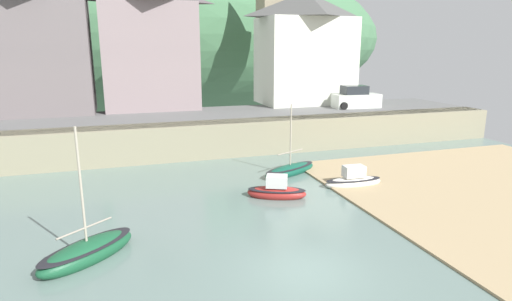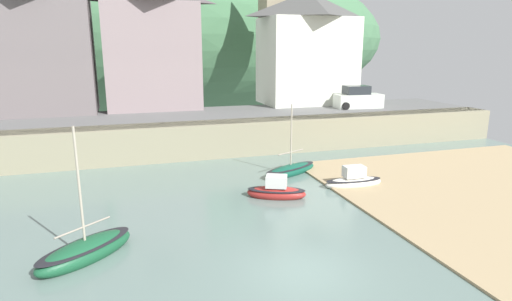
{
  "view_description": "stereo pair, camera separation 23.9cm",
  "coord_description": "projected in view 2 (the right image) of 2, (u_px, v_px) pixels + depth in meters",
  "views": [
    {
      "loc": [
        -5.67,
        -12.08,
        7.53
      ],
      "look_at": [
        1.24,
        9.32,
        2.07
      ],
      "focal_mm": 29.63,
      "sensor_mm": 36.0,
      "label": 1
    },
    {
      "loc": [
        -5.44,
        -12.15,
        7.53
      ],
      "look_at": [
        1.24,
        9.32,
        2.07
      ],
      "focal_mm": 29.63,
      "sensor_mm": 36.0,
      "label": 2
    }
  ],
  "objects": [
    {
      "name": "quay_seawall",
      "position": [
        206.0,
        136.0,
        30.54
      ],
      "size": [
        48.0,
        9.4,
        2.4
      ],
      "color": "gray",
      "rests_on": "ground"
    },
    {
      "name": "hillside_backdrop",
      "position": [
        132.0,
        38.0,
        62.61
      ],
      "size": [
        80.0,
        44.0,
        25.81
      ],
      "color": "#43714B",
      "rests_on": "ground"
    },
    {
      "name": "waterfront_building_left",
      "position": [
        31.0,
        39.0,
        32.59
      ],
      "size": [
        9.16,
        5.21,
        11.42
      ],
      "color": "slate",
      "rests_on": "ground"
    },
    {
      "name": "waterfront_building_centre",
      "position": [
        152.0,
        46.0,
        35.32
      ],
      "size": [
        8.04,
        4.41,
        10.53
      ],
      "color": "gray",
      "rests_on": "ground"
    },
    {
      "name": "waterfront_building_right",
      "position": [
        307.0,
        48.0,
        39.45
      ],
      "size": [
        8.59,
        6.09,
        10.14
      ],
      "color": "white",
      "rests_on": "ground"
    },
    {
      "name": "church_with_spire",
      "position": [
        276.0,
        19.0,
        42.0
      ],
      "size": [
        3.0,
        3.0,
        15.52
      ],
      "color": "gray",
      "rests_on": "ground"
    },
    {
      "name": "fishing_boat_green",
      "position": [
        354.0,
        181.0,
        23.54
      ],
      "size": [
        3.4,
        1.19,
        1.35
      ],
      "rotation": [
        0.0,
        0.0,
        -0.05
      ],
      "color": "silver",
      "rests_on": "ground"
    },
    {
      "name": "rowboat_small_beached",
      "position": [
        276.0,
        191.0,
        21.86
      ],
      "size": [
        3.27,
        2.33,
        1.33
      ],
      "rotation": [
        0.0,
        0.0,
        -0.43
      ],
      "color": "#A22825",
      "rests_on": "ground"
    },
    {
      "name": "sailboat_far_left",
      "position": [
        86.0,
        251.0,
        15.49
      ],
      "size": [
        3.87,
        3.54,
        5.16
      ],
      "rotation": [
        0.0,
        0.0,
        0.69
      ],
      "color": "#185232",
      "rests_on": "ground"
    },
    {
      "name": "sailboat_white_hull",
      "position": [
        291.0,
        170.0,
        25.91
      ],
      "size": [
        4.25,
        2.83,
        4.5
      ],
      "rotation": [
        0.0,
        0.0,
        0.45
      ],
      "color": "#124F3C",
      "rests_on": "ground"
    },
    {
      "name": "parked_car_near_slipway",
      "position": [
        358.0,
        99.0,
        37.17
      ],
      "size": [
        4.22,
        2.0,
        1.95
      ],
      "rotation": [
        0.0,
        0.0,
        -0.07
      ],
      "color": "silver",
      "rests_on": "ground"
    }
  ]
}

